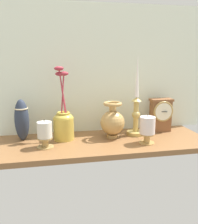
# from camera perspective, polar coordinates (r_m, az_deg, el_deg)

# --- Properties ---
(ground_plane) EXTENTS (1.00, 0.36, 0.02)m
(ground_plane) POSITION_cam_1_polar(r_m,az_deg,el_deg) (1.19, 1.19, -7.14)
(ground_plane) COLOR brown
(back_wall) EXTENTS (1.20, 0.02, 0.65)m
(back_wall) POSITION_cam_1_polar(r_m,az_deg,el_deg) (1.30, -0.54, 9.77)
(back_wall) COLOR white
(back_wall) RESTS_ON ground_plane
(mantel_clock) EXTENTS (0.12, 0.08, 0.17)m
(mantel_clock) POSITION_cam_1_polar(r_m,az_deg,el_deg) (1.35, 14.01, -0.53)
(mantel_clock) COLOR brown
(mantel_clock) RESTS_ON ground_plane
(candlestick_tall_left) EXTENTS (0.09, 0.09, 0.40)m
(candlestick_tall_left) POSITION_cam_1_polar(r_m,az_deg,el_deg) (1.25, 8.52, 0.13)
(candlestick_tall_left) COLOR tan
(candlestick_tall_left) RESTS_ON ground_plane
(brass_vase_bulbous) EXTENTS (0.12, 0.12, 0.18)m
(brass_vase_bulbous) POSITION_cam_1_polar(r_m,az_deg,el_deg) (1.21, 3.12, -2.16)
(brass_vase_bulbous) COLOR tan
(brass_vase_bulbous) RESTS_ON ground_plane
(brass_vase_jar) EXTENTS (0.10, 0.10, 0.35)m
(brass_vase_jar) POSITION_cam_1_polar(r_m,az_deg,el_deg) (1.19, -8.16, -2.36)
(brass_vase_jar) COLOR gold
(brass_vase_jar) RESTS_ON ground_plane
(pillar_candle_front) EXTENTS (0.07, 0.07, 0.14)m
(pillar_candle_front) POSITION_cam_1_polar(r_m,az_deg,el_deg) (1.15, 11.03, -3.64)
(pillar_candle_front) COLOR tan
(pillar_candle_front) RESTS_ON ground_plane
(pillar_candle_near_clock) EXTENTS (0.07, 0.07, 0.13)m
(pillar_candle_near_clock) POSITION_cam_1_polar(r_m,az_deg,el_deg) (1.10, -12.36, -4.82)
(pillar_candle_near_clock) COLOR #A68950
(pillar_candle_near_clock) RESTS_ON ground_plane
(tall_ceramic_vase) EXTENTS (0.07, 0.07, 0.20)m
(tall_ceramic_vase) POSITION_cam_1_polar(r_m,az_deg,el_deg) (1.22, -17.31, -1.70)
(tall_ceramic_vase) COLOR #293243
(tall_ceramic_vase) RESTS_ON ground_plane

